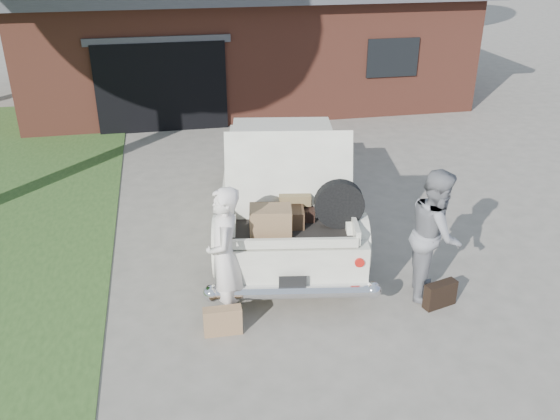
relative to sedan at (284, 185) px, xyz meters
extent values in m
plane|color=gray|center=(-0.38, -2.14, -0.80)|extent=(90.00, 90.00, 0.00)
cube|color=brown|center=(0.62, 9.36, 0.70)|extent=(12.00, 7.00, 3.00)
cube|color=black|center=(-1.88, 5.91, 0.30)|extent=(3.20, 0.30, 2.20)
cube|color=#4C4C51|center=(-1.88, 5.84, 1.45)|extent=(3.50, 0.12, 0.18)
cube|color=black|center=(4.12, 5.84, 0.80)|extent=(1.40, 0.08, 1.00)
cube|color=white|center=(0.01, 0.05, -0.14)|extent=(2.84, 5.54, 0.69)
cube|color=beige|center=(0.06, 0.36, 0.47)|extent=(2.07, 2.37, 0.55)
cube|color=black|center=(0.22, 1.35, 0.45)|extent=(1.63, 0.35, 0.47)
cube|color=black|center=(-0.11, -0.63, 0.45)|extent=(1.63, 0.35, 0.47)
cylinder|color=black|center=(-1.20, -1.57, -0.45)|extent=(0.34, 0.73, 0.70)
cylinder|color=black|center=(0.63, -1.88, -0.45)|extent=(0.34, 0.73, 0.70)
cylinder|color=black|center=(-0.62, 1.97, -0.45)|extent=(0.34, 0.73, 0.70)
cylinder|color=black|center=(1.22, 1.67, -0.45)|extent=(0.34, 0.73, 0.70)
cylinder|color=silver|center=(-0.43, -2.61, -0.38)|extent=(2.17, 0.54, 0.19)
cylinder|color=#A5140F|center=(-1.28, -2.40, 0.03)|extent=(0.14, 0.12, 0.13)
cylinder|color=#A5140F|center=(0.43, -2.68, 0.03)|extent=(0.14, 0.12, 0.13)
cube|color=black|center=(-0.44, -2.63, -0.22)|extent=(0.36, 0.08, 0.18)
cube|color=black|center=(-0.32, -1.93, 0.23)|extent=(1.81, 1.41, 0.04)
cube|color=white|center=(-1.16, -1.79, 0.33)|extent=(0.25, 1.16, 0.19)
cube|color=white|center=(0.51, -2.07, 0.33)|extent=(0.25, 1.16, 0.19)
cube|color=white|center=(-0.42, -2.51, 0.29)|extent=(1.68, 0.34, 0.13)
cube|color=white|center=(-0.26, -1.54, 0.83)|extent=(1.82, 0.69, 1.17)
cube|color=#4A321F|center=(-0.49, -1.82, 0.37)|extent=(0.81, 0.59, 0.24)
cube|color=olive|center=(-0.63, -2.11, 0.44)|extent=(0.60, 0.44, 0.38)
cube|color=black|center=(-0.21, -1.71, 0.33)|extent=(0.59, 0.44, 0.17)
cube|color=olive|center=(-0.19, -1.62, 0.51)|extent=(0.48, 0.36, 0.15)
cylinder|color=black|center=(0.32, -2.09, 0.58)|extent=(0.69, 0.28, 0.67)
imported|color=silver|center=(-1.28, -2.41, 0.15)|extent=(0.52, 0.73, 1.89)
imported|color=gray|center=(1.63, -2.35, 0.14)|extent=(0.97, 1.09, 1.87)
cube|color=#9F7750|center=(-1.38, -2.74, -0.61)|extent=(0.49, 0.16, 0.38)
cube|color=black|center=(1.62, -2.73, -0.62)|extent=(0.50, 0.27, 0.37)
camera|label=1|loc=(-1.88, -8.95, 3.97)|focal=38.00mm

